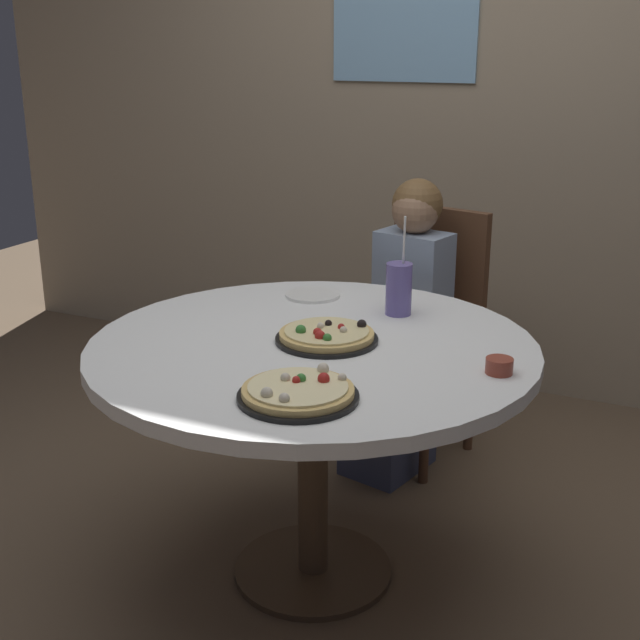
# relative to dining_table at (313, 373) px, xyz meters

# --- Properties ---
(ground_plane) EXTENTS (8.00, 8.00, 0.00)m
(ground_plane) POSITION_rel_dining_table_xyz_m (0.00, 0.00, -0.66)
(ground_plane) COLOR brown
(wall_with_window) EXTENTS (5.20, 0.14, 2.90)m
(wall_with_window) POSITION_rel_dining_table_xyz_m (-0.00, 1.77, 0.79)
(wall_with_window) COLOR gray
(wall_with_window) RESTS_ON ground_plane
(dining_table) EXTENTS (1.26, 1.26, 0.75)m
(dining_table) POSITION_rel_dining_table_xyz_m (0.00, 0.00, 0.00)
(dining_table) COLOR white
(dining_table) RESTS_ON ground_plane
(chair_wooden) EXTENTS (0.48, 0.48, 0.95)m
(chair_wooden) POSITION_rel_dining_table_xyz_m (0.02, 0.97, -0.13)
(chair_wooden) COLOR brown
(chair_wooden) RESTS_ON ground_plane
(diner_child) EXTENTS (0.33, 0.43, 1.08)m
(diner_child) POSITION_rel_dining_table_xyz_m (-0.02, 0.79, -0.17)
(diner_child) COLOR #3F4766
(diner_child) RESTS_ON ground_plane
(pizza_veggie) EXTENTS (0.29, 0.29, 0.05)m
(pizza_veggie) POSITION_rel_dining_table_xyz_m (0.03, 0.02, 0.11)
(pizza_veggie) COLOR black
(pizza_veggie) RESTS_ON dining_table
(pizza_cheese) EXTENTS (0.29, 0.29, 0.05)m
(pizza_cheese) POSITION_rel_dining_table_xyz_m (0.14, -0.37, 0.11)
(pizza_cheese) COLOR black
(pizza_cheese) RESTS_ON dining_table
(soda_cup) EXTENTS (0.08, 0.08, 0.31)m
(soda_cup) POSITION_rel_dining_table_xyz_m (0.13, 0.34, 0.17)
(soda_cup) COLOR #6659A5
(soda_cup) RESTS_ON dining_table
(sauce_bowl) EXTENTS (0.07, 0.07, 0.04)m
(sauce_bowl) POSITION_rel_dining_table_xyz_m (0.53, -0.01, 0.11)
(sauce_bowl) COLOR brown
(sauce_bowl) RESTS_ON dining_table
(plate_small) EXTENTS (0.18, 0.18, 0.01)m
(plate_small) POSITION_rel_dining_table_xyz_m (-0.19, 0.40, 0.10)
(plate_small) COLOR white
(plate_small) RESTS_ON dining_table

